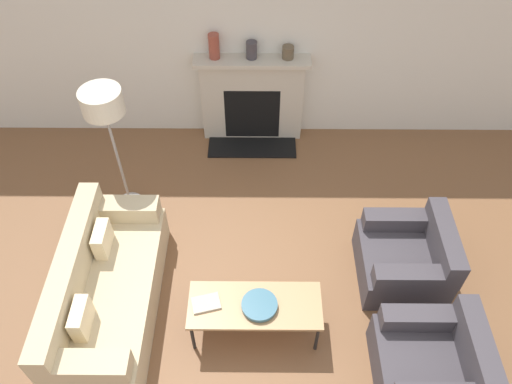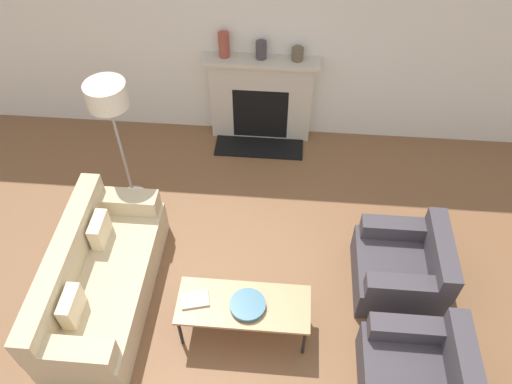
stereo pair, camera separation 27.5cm
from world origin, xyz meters
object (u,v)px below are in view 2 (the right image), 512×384
object	(u,v)px
armchair_far	(403,268)
bowl	(248,305)
book	(195,300)
mantel_vase_center_right	(298,54)
armchair_near	(418,378)
couch	(99,280)
mantel_vase_left	(224,45)
fireplace	(261,100)
mantel_vase_center_left	(261,50)
floor_lamp	(109,103)
coffee_table	(244,306)

from	to	relation	value
armchair_far	bowl	distance (m)	1.64
book	mantel_vase_center_right	bearing A→B (deg)	59.65
armchair_far	book	bearing A→B (deg)	-72.45
bowl	book	xyz separation A→B (m)	(-0.49, 0.03, -0.02)
armchair_near	couch	bearing A→B (deg)	-103.34
mantel_vase_center_right	book	bearing A→B (deg)	-105.78
couch	mantel_vase_left	world-z (taller)	mantel_vase_left
fireplace	armchair_near	xyz separation A→B (m)	(1.60, -3.32, -0.29)
fireplace	armchair_near	distance (m)	3.70
mantel_vase_left	book	bearing A→B (deg)	-88.88
armchair_near	mantel_vase_center_left	size ratio (longest dim) A/B	4.15
floor_lamp	mantel_vase_left	bearing A→B (deg)	51.72
armchair_far	floor_lamp	size ratio (longest dim) A/B	0.54
mantel_vase_center_right	armchair_far	bearing A→B (deg)	-62.20
armchair_near	mantel_vase_left	distance (m)	4.05
armchair_far	floor_lamp	world-z (taller)	floor_lamp
armchair_near	floor_lamp	world-z (taller)	floor_lamp
couch	floor_lamp	size ratio (longest dim) A/B	1.17
coffee_table	bowl	size ratio (longest dim) A/B	3.71
book	mantel_vase_center_right	xyz separation A→B (m)	(0.81, 2.85, 0.79)
bowl	floor_lamp	xyz separation A→B (m)	(-1.54, 1.62, 0.91)
mantel_vase_left	armchair_far	bearing A→B (deg)	-47.56
coffee_table	mantel_vase_center_left	distance (m)	2.99
couch	armchair_near	distance (m)	3.06
coffee_table	mantel_vase_left	distance (m)	3.04
armchair_near	floor_lamp	bearing A→B (deg)	-124.43
coffee_table	floor_lamp	world-z (taller)	floor_lamp
couch	mantel_vase_center_right	world-z (taller)	mantel_vase_center_right
armchair_near	floor_lamp	size ratio (longest dim) A/B	0.54
fireplace	bowl	size ratio (longest dim) A/B	4.27
couch	book	world-z (taller)	couch
mantel_vase_center_left	fireplace	bearing A→B (deg)	-77.60
book	floor_lamp	distance (m)	2.12
mantel_vase_left	floor_lamp	bearing A→B (deg)	-128.28
couch	mantel_vase_center_left	size ratio (longest dim) A/B	9.05
fireplace	bowl	world-z (taller)	fireplace
fireplace	coffee_table	world-z (taller)	fireplace
armchair_near	armchair_far	xyz separation A→B (m)	(0.00, 1.11, 0.00)
armchair_far	mantel_vase_center_right	bearing A→B (deg)	-152.20
armchair_near	armchair_far	world-z (taller)	same
fireplace	floor_lamp	bearing A→B (deg)	-139.01
mantel_vase_center_left	mantel_vase_center_right	size ratio (longest dim) A/B	1.39
couch	bowl	xyz separation A→B (m)	(1.48, -0.25, 0.18)
couch	floor_lamp	distance (m)	1.75
bowl	book	distance (m)	0.49
couch	floor_lamp	world-z (taller)	floor_lamp
coffee_table	floor_lamp	size ratio (longest dim) A/B	0.75
armchair_far	mantel_vase_center_left	world-z (taller)	mantel_vase_center_left
fireplace	couch	distance (m)	2.97
coffee_table	book	distance (m)	0.44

